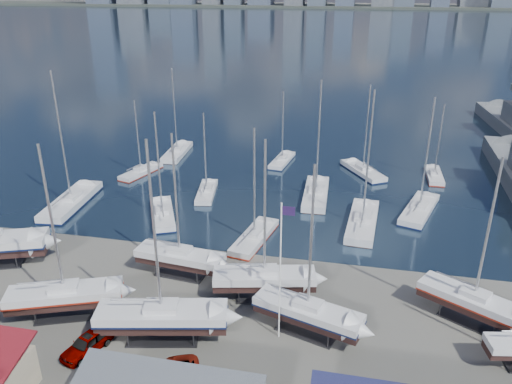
# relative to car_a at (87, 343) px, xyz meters

# --- Properties ---
(ground) EXTENTS (1400.00, 1400.00, 0.00)m
(ground) POSITION_rel_car_a_xyz_m (9.18, 7.97, -0.79)
(ground) COLOR #605E59
(ground) RESTS_ON ground
(water) EXTENTS (1400.00, 600.00, 0.40)m
(water) POSITION_rel_car_a_xyz_m (9.18, 317.97, -0.94)
(water) COLOR #1B2C40
(water) RESTS_ON ground
(far_shore) EXTENTS (1400.00, 80.00, 2.20)m
(far_shore) POSITION_rel_car_a_xyz_m (9.18, 577.97, 0.31)
(far_shore) COLOR #2D332D
(far_shore) RESTS_ON ground
(sailboat_cradle_1) EXTENTS (10.28, 6.23, 16.08)m
(sailboat_cradle_1) POSITION_rel_car_a_xyz_m (-4.21, 4.00, 1.29)
(sailboat_cradle_1) COLOR #2D2D33
(sailboat_cradle_1) RESTS_ON ground
(sailboat_cradle_2) EXTENTS (9.36, 3.57, 14.98)m
(sailboat_cradle_2) POSITION_rel_car_a_xyz_m (3.42, 12.49, 1.23)
(sailboat_cradle_2) COLOR #2D2D33
(sailboat_cradle_2) RESTS_ON ground
(sailboat_cradle_3) EXTENTS (11.23, 5.22, 17.40)m
(sailboat_cradle_3) POSITION_rel_car_a_xyz_m (5.35, 2.88, 1.35)
(sailboat_cradle_3) COLOR #2D2D33
(sailboat_cradle_3) RESTS_ON ground
(sailboat_cradle_4) EXTENTS (9.89, 4.68, 15.60)m
(sailboat_cradle_4) POSITION_rel_car_a_xyz_m (12.52, 10.39, 1.27)
(sailboat_cradle_4) COLOR #2D2D33
(sailboat_cradle_4) RESTS_ON ground
(sailboat_cradle_5) EXTENTS (9.76, 5.37, 15.26)m
(sailboat_cradle_5) POSITION_rel_car_a_xyz_m (17.07, 6.09, 1.24)
(sailboat_cradle_5) COLOR #2D2D33
(sailboat_cradle_5) RESTS_ON ground
(sailboat_cradle_6) EXTENTS (9.47, 7.12, 15.33)m
(sailboat_cradle_6) POSITION_rel_car_a_xyz_m (30.99, 10.51, 1.25)
(sailboat_cradle_6) COLOR #2D2D33
(sailboat_cradle_6) RESTS_ON ground
(sailboat_moored_0) EXTENTS (4.51, 12.73, 18.67)m
(sailboat_moored_0) POSITION_rel_car_a_xyz_m (-16.72, 25.64, -0.48)
(sailboat_moored_0) COLOR black
(sailboat_moored_0) RESTS_ON water
(sailboat_moored_1) EXTENTS (4.53, 8.39, 12.08)m
(sailboat_moored_1) POSITION_rel_car_a_xyz_m (-12.49, 38.48, -0.48)
(sailboat_moored_1) COLOR black
(sailboat_moored_1) RESTS_ON water
(sailboat_moored_2) EXTENTS (3.53, 10.38, 15.42)m
(sailboat_moored_2) POSITION_rel_car_a_xyz_m (-10.26, 48.49, -0.47)
(sailboat_moored_2) COLOR black
(sailboat_moored_2) RESTS_ON water
(sailboat_moored_3) EXTENTS (6.47, 9.80, 14.30)m
(sailboat_moored_3) POSITION_rel_car_a_xyz_m (-3.44, 24.70, -0.48)
(sailboat_moored_3) COLOR black
(sailboat_moored_3) RESTS_ON water
(sailboat_moored_4) EXTENTS (3.61, 8.38, 12.25)m
(sailboat_moored_4) POSITION_rel_car_a_xyz_m (-0.14, 32.87, -0.46)
(sailboat_moored_4) COLOR black
(sailboat_moored_4) RESTS_ON water
(sailboat_moored_5) EXTENTS (3.39, 8.53, 12.40)m
(sailboat_moored_5) POSITION_rel_car_a_xyz_m (8.11, 48.18, -0.48)
(sailboat_moored_5) COLOR black
(sailboat_moored_5) RESTS_ON water
(sailboat_moored_6) EXTENTS (4.26, 9.73, 14.08)m
(sailboat_moored_6) POSITION_rel_car_a_xyz_m (9.27, 21.07, -0.48)
(sailboat_moored_6) COLOR black
(sailboat_moored_6) RESTS_ON water
(sailboat_moored_7) EXTENTS (3.54, 11.34, 16.97)m
(sailboat_moored_7) POSITION_rel_car_a_xyz_m (14.96, 35.04, -0.47)
(sailboat_moored_7) COLOR black
(sailboat_moored_7) RESTS_ON water
(sailboat_moored_8) EXTENTS (7.42, 9.63, 14.45)m
(sailboat_moored_8) POSITION_rel_car_a_xyz_m (21.23, 45.88, -0.48)
(sailboat_moored_8) COLOR black
(sailboat_moored_8) RESTS_ON water
(sailboat_moored_9) EXTENTS (4.07, 11.78, 17.48)m
(sailboat_moored_9) POSITION_rel_car_a_xyz_m (21.41, 27.59, -0.46)
(sailboat_moored_9) COLOR black
(sailboat_moored_9) RESTS_ON water
(sailboat_moored_10) EXTENTS (6.08, 10.99, 15.83)m
(sailboat_moored_10) POSITION_rel_car_a_xyz_m (28.54, 32.74, -0.48)
(sailboat_moored_10) COLOR black
(sailboat_moored_10) RESTS_ON water
(sailboat_moored_11) EXTENTS (2.22, 7.92, 11.83)m
(sailboat_moored_11) POSITION_rel_car_a_xyz_m (31.87, 46.32, -0.48)
(sailboat_moored_11) COLOR black
(sailboat_moored_11) RESTS_ON water
(car_a) EXTENTS (3.28, 4.99, 1.58)m
(car_a) POSITION_rel_car_a_xyz_m (0.00, 0.00, 0.00)
(car_a) COLOR gray
(car_a) RESTS_ON ground
(flagpole) EXTENTS (1.09, 0.12, 12.39)m
(flagpole) POSITION_rel_car_a_xyz_m (14.91, 5.02, 6.37)
(flagpole) COLOR white
(flagpole) RESTS_ON ground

